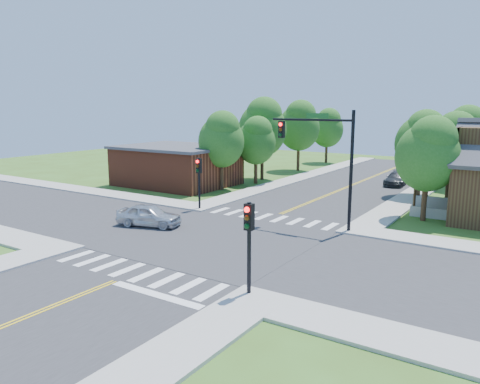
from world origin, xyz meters
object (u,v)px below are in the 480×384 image
Objects in this scene: signal_mast_ne at (325,150)px; signal_pole_nw at (199,174)px; car_silver at (149,216)px; signal_pole_se at (249,231)px; car_dgrey at (396,179)px.

signal_pole_nw is (-9.51, -0.01, -2.19)m from signal_mast_ne.
signal_mast_ne reaches higher than signal_pole_nw.
signal_mast_ne is 11.50m from car_silver.
signal_mast_ne is 11.55m from signal_pole_se.
signal_mast_ne is at bearing 0.07° from signal_pole_nw.
signal_pole_nw is at bearing -13.21° from car_silver.
signal_pole_se is at bearing -45.00° from signal_pole_nw.
signal_pole_se and signal_pole_nw have the same top height.
signal_pole_se is at bearing -133.88° from car_silver.
signal_pole_nw is (-11.20, 11.20, 0.00)m from signal_pole_se.
signal_mast_ne is 1.89× the size of signal_pole_se.
signal_pole_se is at bearing -89.01° from car_dgrey.
car_dgrey is at bearing 63.78° from signal_pole_nw.
car_silver reaches higher than car_dgrey.
signal_pole_nw is 0.88× the size of car_silver.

